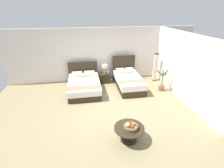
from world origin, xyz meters
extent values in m
cube|color=#93855E|center=(0.00, 0.00, -0.01)|extent=(9.55, 9.50, 0.02)
cube|color=silver|center=(0.00, 2.95, 1.33)|extent=(9.55, 0.12, 2.65)
cube|color=silver|center=(2.97, 0.40, 1.33)|extent=(0.12, 5.10, 2.65)
cube|color=#302819|center=(-1.04, 1.61, 0.13)|extent=(1.35, 2.12, 0.26)
cube|color=white|center=(-1.04, 1.61, 0.38)|extent=(1.39, 2.16, 0.25)
cube|color=#302819|center=(-1.05, 2.70, 0.54)|extent=(1.42, 0.07, 1.07)
cube|color=white|center=(-1.34, 2.41, 0.58)|extent=(0.49, 0.30, 0.14)
cube|color=white|center=(-0.75, 2.41, 0.58)|extent=(0.49, 0.30, 0.14)
cylinder|color=beige|center=(-1.04, 2.17, 0.58)|extent=(0.74, 0.15, 0.15)
cube|color=#A47A5F|center=(-1.04, 0.92, 0.51)|extent=(1.41, 0.44, 0.01)
cube|color=#302819|center=(1.04, 1.61, 0.15)|extent=(1.08, 2.03, 0.30)
cube|color=white|center=(1.04, 1.61, 0.44)|extent=(1.12, 2.08, 0.26)
cube|color=#302819|center=(1.04, 2.66, 0.65)|extent=(1.15, 0.06, 1.31)
cube|color=white|center=(0.80, 2.37, 0.64)|extent=(0.39, 0.30, 0.14)
cube|color=white|center=(1.27, 2.37, 0.64)|extent=(0.39, 0.30, 0.14)
cylinder|color=beige|center=(1.04, 2.13, 0.64)|extent=(0.59, 0.15, 0.15)
cube|color=#A47A5F|center=(1.04, 1.06, 0.57)|extent=(1.13, 0.36, 0.01)
cube|color=#302819|center=(0.03, 2.48, 0.24)|extent=(0.47, 0.43, 0.47)
sphere|color=tan|center=(0.03, 2.25, 0.31)|extent=(0.02, 0.02, 0.02)
cylinder|color=tan|center=(0.03, 2.50, 0.48)|extent=(0.14, 0.14, 0.02)
ellipsoid|color=tan|center=(0.03, 2.50, 0.60)|extent=(0.17, 0.17, 0.22)
cylinder|color=#99844C|center=(0.03, 2.50, 0.73)|extent=(0.02, 0.02, 0.04)
cylinder|color=beige|center=(0.03, 2.50, 0.84)|extent=(0.28, 0.28, 0.18)
cylinder|color=silver|center=(0.17, 2.44, 0.57)|extent=(0.09, 0.09, 0.20)
torus|color=silver|center=(0.17, 2.44, 0.68)|extent=(0.09, 0.09, 0.01)
cylinder|color=#302819|center=(0.13, -1.75, 0.01)|extent=(0.48, 0.48, 0.02)
cylinder|color=#302819|center=(0.13, -1.75, 0.20)|extent=(0.12, 0.12, 0.41)
cylinder|color=#302819|center=(0.13, -1.75, 0.42)|extent=(0.85, 0.85, 0.04)
cylinder|color=brown|center=(0.17, -1.79, 0.48)|extent=(0.39, 0.39, 0.09)
torus|color=brown|center=(0.17, -1.79, 0.53)|extent=(0.41, 0.41, 0.02)
sphere|color=orange|center=(0.25, -1.77, 0.56)|extent=(0.08, 0.08, 0.08)
sphere|color=red|center=(0.15, -1.70, 0.56)|extent=(0.07, 0.07, 0.07)
sphere|color=beige|center=(0.08, -1.80, 0.58)|extent=(0.13, 0.13, 0.13)
sphere|color=#B83420|center=(0.18, -1.87, 0.56)|extent=(0.07, 0.07, 0.07)
cube|color=#381D12|center=(2.61, 2.27, 0.01)|extent=(0.20, 0.20, 0.03)
cube|color=beige|center=(2.61, 2.27, 0.72)|extent=(0.16, 0.16, 1.38)
cube|color=#381D12|center=(2.61, 2.27, 1.42)|extent=(0.20, 0.20, 0.02)
cylinder|color=brown|center=(2.47, 1.10, 0.12)|extent=(0.26, 0.26, 0.23)
cylinder|color=brown|center=(2.47, 1.10, 0.47)|extent=(0.04, 0.04, 0.48)
ellipsoid|color=#2D6231|center=(2.58, 1.09, 0.87)|extent=(0.27, 0.07, 0.35)
ellipsoid|color=#2D6231|center=(2.52, 1.20, 0.82)|extent=(0.15, 0.25, 0.27)
ellipsoid|color=#2D6231|center=(2.33, 1.16, 0.84)|extent=(0.32, 0.20, 0.32)
ellipsoid|color=#2D6231|center=(2.37, 1.01, 0.81)|extent=(0.23, 0.24, 0.27)
ellipsoid|color=#2D6231|center=(2.49, 0.97, 0.83)|extent=(0.10, 0.29, 0.27)
camera|label=1|loc=(-1.00, -5.36, 3.50)|focal=26.88mm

